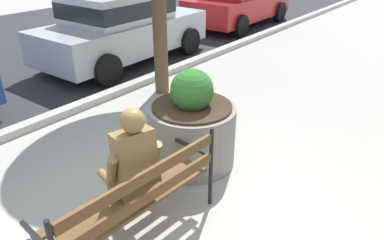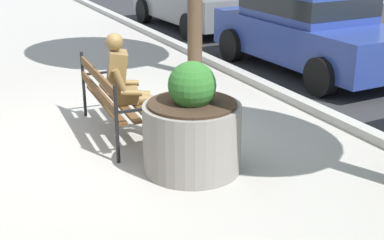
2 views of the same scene
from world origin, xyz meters
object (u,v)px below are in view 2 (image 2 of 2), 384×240
object	(u,v)px
bronze_statue_seated	(129,88)
parked_car_blue	(309,26)
concrete_planter	(192,130)
park_bench	(110,96)

from	to	relation	value
bronze_statue_seated	parked_car_blue	world-z (taller)	parked_car_blue
concrete_planter	park_bench	bearing A→B (deg)	-161.25
bronze_statue_seated	parked_car_blue	distance (m)	4.50
concrete_planter	parked_car_blue	world-z (taller)	parked_car_blue
park_bench	bronze_statue_seated	bearing A→B (deg)	54.85
park_bench	parked_car_blue	distance (m)	4.64
park_bench	bronze_statue_seated	size ratio (longest dim) A/B	1.33
park_bench	concrete_planter	distance (m)	1.50
parked_car_blue	bronze_statue_seated	bearing A→B (deg)	-67.33
bronze_statue_seated	park_bench	bearing A→B (deg)	-125.15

